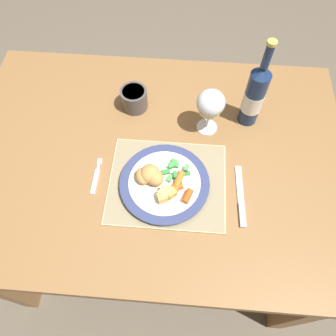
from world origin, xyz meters
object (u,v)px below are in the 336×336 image
dining_table (155,171)px  table_knife (241,201)px  fork (96,178)px  bottle (254,96)px  dinner_plate (165,183)px  wine_glass (211,104)px  drinking_cup (134,98)px

dining_table → table_knife: size_ratio=6.16×
fork → table_knife: table_knife is taller
table_knife → bottle: bottle is taller
dinner_plate → table_knife: bearing=-8.2°
wine_glass → bottle: 0.14m
fork → wine_glass: (0.32, 0.21, 0.11)m
dining_table → fork: 0.21m
drinking_cup → table_knife: bearing=-43.2°
dining_table → table_knife: 0.31m
dining_table → wine_glass: (0.16, 0.12, 0.21)m
fork → drinking_cup: 0.30m
fork → bottle: size_ratio=0.39×
table_knife → bottle: size_ratio=0.63×
dining_table → dinner_plate: bearing=-67.6°
table_knife → drinking_cup: bearing=136.8°
table_knife → wine_glass: 0.30m
table_knife → dining_table: bearing=152.8°
fork → drinking_cup: (0.08, 0.29, 0.04)m
drinking_cup → dinner_plate: bearing=-66.9°
dinner_plate → wine_glass: (0.12, 0.22, 0.10)m
bottle → dinner_plate: bearing=-133.0°
wine_glass → bottle: size_ratio=0.52×
table_knife → wine_glass: bearing=112.1°
fork → drinking_cup: size_ratio=1.38×
bottle → table_knife: bearing=-95.4°
dining_table → fork: (-0.16, -0.10, 0.10)m
dining_table → fork: bearing=-149.2°
dinner_plate → fork: size_ratio=2.15×
wine_glass → bottle: bottle is taller
dinner_plate → bottle: size_ratio=0.84×
dining_table → table_knife: table_knife is taller
dining_table → wine_glass: size_ratio=7.48×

